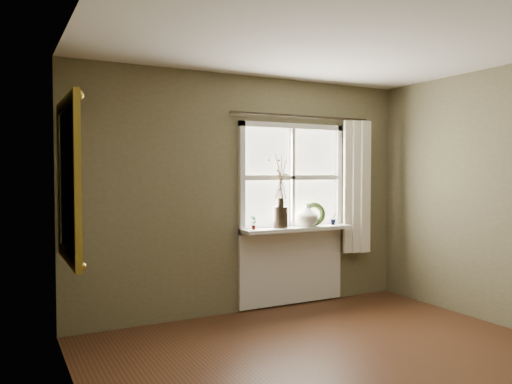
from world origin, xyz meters
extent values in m
plane|color=silver|center=(0.00, 0.00, 2.60)|extent=(4.50, 4.50, 0.00)
cube|color=brown|center=(0.00, 2.30, 1.30)|extent=(4.00, 0.10, 2.60)
cube|color=brown|center=(-2.05, 0.00, 1.30)|extent=(0.10, 4.50, 2.60)
cube|color=silver|center=(0.55, 2.22, 0.89)|extent=(1.36, 0.06, 0.06)
cube|color=silver|center=(0.55, 2.22, 2.07)|extent=(1.36, 0.06, 0.06)
cube|color=silver|center=(-0.10, 2.22, 1.48)|extent=(0.06, 0.06, 1.24)
cube|color=silver|center=(1.20, 2.22, 1.48)|extent=(0.06, 0.06, 1.24)
cube|color=silver|center=(0.55, 2.22, 1.48)|extent=(1.24, 0.05, 0.04)
cube|color=silver|center=(0.55, 2.22, 1.48)|extent=(0.04, 0.05, 1.12)
cube|color=white|center=(0.23, 2.25, 1.77)|extent=(0.59, 0.01, 0.53)
cube|color=white|center=(0.88, 2.25, 1.77)|extent=(0.59, 0.01, 0.53)
cube|color=white|center=(0.23, 2.25, 1.19)|extent=(0.59, 0.01, 0.53)
cube|color=white|center=(0.88, 2.25, 1.19)|extent=(0.59, 0.01, 0.53)
cube|color=silver|center=(0.55, 2.12, 0.90)|extent=(1.36, 0.26, 0.04)
cube|color=silver|center=(0.55, 2.23, 0.46)|extent=(1.36, 0.04, 0.88)
cylinder|color=black|center=(0.33, 2.12, 1.04)|extent=(0.17, 0.17, 0.24)
imported|color=beige|center=(0.68, 2.12, 1.05)|extent=(0.29, 0.29, 0.26)
torus|color=#2F441E|center=(0.81, 2.16, 1.03)|extent=(0.30, 0.20, 0.29)
imported|color=#2F441E|center=(-0.01, 2.12, 1.00)|extent=(0.10, 0.08, 0.16)
imported|color=#2F441E|center=(1.06, 2.12, 0.99)|extent=(0.09, 0.08, 0.15)
cube|color=white|center=(1.39, 2.13, 1.37)|extent=(0.36, 0.12, 1.59)
cylinder|color=black|center=(0.65, 2.17, 2.18)|extent=(1.84, 0.03, 0.03)
cube|color=white|center=(-1.97, 1.61, 1.48)|extent=(0.02, 0.92, 1.14)
cube|color=#B09434|center=(-1.96, 1.61, 2.09)|extent=(0.05, 1.12, 0.10)
cube|color=#B09434|center=(-1.96, 1.61, 0.86)|extent=(0.05, 1.12, 0.10)
cube|color=#B09434|center=(-1.96, 1.10, 1.48)|extent=(0.05, 0.10, 1.14)
cube|color=#B09434|center=(-1.96, 2.12, 1.48)|extent=(0.05, 0.10, 1.14)
sphere|color=silver|center=(-1.91, 1.58, 2.04)|extent=(0.04, 0.04, 0.04)
sphere|color=silver|center=(-1.91, 1.61, 2.00)|extent=(0.04, 0.04, 0.04)
sphere|color=silver|center=(-1.91, 1.64, 2.05)|extent=(0.04, 0.04, 0.04)
camera|label=1|loc=(-2.47, -2.66, 1.54)|focal=35.00mm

